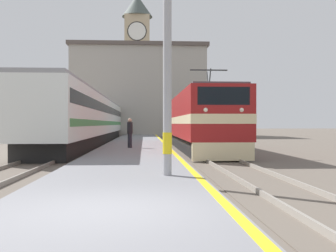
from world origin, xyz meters
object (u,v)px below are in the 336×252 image
at_px(clock_tower, 137,60).
at_px(locomotive_train, 199,121).
at_px(passenger_train, 94,119).
at_px(person_on_platform, 130,132).
at_px(catenary_mast, 172,26).

bearing_deg(clock_tower, locomotive_train, -83.61).
bearing_deg(passenger_train, person_on_platform, -72.95).
bearing_deg(clock_tower, passenger_train, -96.09).
xyz_separation_m(locomotive_train, catenary_mast, (-2.68, -14.02, 2.57)).
height_order(person_on_platform, clock_tower, clock_tower).
xyz_separation_m(passenger_train, person_on_platform, (3.69, -12.04, -0.94)).
distance_m(passenger_train, catenary_mast, 25.42).
relative_size(passenger_train, clock_tower, 1.65).
distance_m(locomotive_train, catenary_mast, 14.51).
distance_m(locomotive_train, passenger_train, 13.40).
bearing_deg(passenger_train, clock_tower, 83.91).
xyz_separation_m(passenger_train, clock_tower, (3.33, 31.26, 10.46)).
distance_m(passenger_train, person_on_platform, 12.62).
height_order(locomotive_train, person_on_platform, locomotive_train).
height_order(locomotive_train, clock_tower, clock_tower).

